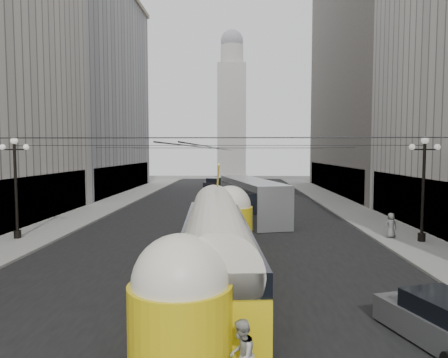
# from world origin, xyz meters

# --- Properties ---
(road) EXTENTS (20.00, 85.00, 0.02)m
(road) POSITION_xyz_m (0.00, 32.50, 0.00)
(road) COLOR black
(road) RESTS_ON ground
(sidewalk_left) EXTENTS (4.00, 72.00, 0.15)m
(sidewalk_left) POSITION_xyz_m (-12.00, 36.00, 0.07)
(sidewalk_left) COLOR gray
(sidewalk_left) RESTS_ON ground
(sidewalk_right) EXTENTS (4.00, 72.00, 0.15)m
(sidewalk_right) POSITION_xyz_m (12.00, 36.00, 0.07)
(sidewalk_right) COLOR gray
(sidewalk_right) RESTS_ON ground
(rail_left) EXTENTS (0.12, 85.00, 0.04)m
(rail_left) POSITION_xyz_m (-0.75, 32.50, 0.00)
(rail_left) COLOR gray
(rail_left) RESTS_ON ground
(rail_right) EXTENTS (0.12, 85.00, 0.04)m
(rail_right) POSITION_xyz_m (0.75, 32.50, 0.00)
(rail_right) COLOR gray
(rail_right) RESTS_ON ground
(building_left_far) EXTENTS (12.60, 28.60, 28.60)m
(building_left_far) POSITION_xyz_m (-19.99, 48.00, 14.31)
(building_left_far) COLOR #999999
(building_left_far) RESTS_ON ground
(building_right_far) EXTENTS (12.60, 32.60, 32.60)m
(building_right_far) POSITION_xyz_m (20.00, 48.00, 16.31)
(building_right_far) COLOR #514C47
(building_right_far) RESTS_ON ground
(distant_tower) EXTENTS (6.00, 6.00, 31.36)m
(distant_tower) POSITION_xyz_m (0.00, 80.00, 14.97)
(distant_tower) COLOR #B2AFA8
(distant_tower) RESTS_ON ground
(lamppost_left_mid) EXTENTS (1.86, 0.44, 6.37)m
(lamppost_left_mid) POSITION_xyz_m (-12.60, 18.00, 3.74)
(lamppost_left_mid) COLOR black
(lamppost_left_mid) RESTS_ON sidewalk_left
(lamppost_right_mid) EXTENTS (1.86, 0.44, 6.37)m
(lamppost_right_mid) POSITION_xyz_m (12.60, 18.00, 3.74)
(lamppost_right_mid) COLOR black
(lamppost_right_mid) RESTS_ON sidewalk_right
(catenary) EXTENTS (25.00, 72.00, 0.23)m
(catenary) POSITION_xyz_m (0.12, 31.49, 5.88)
(catenary) COLOR black
(catenary) RESTS_ON ground
(streetcar) EXTENTS (3.64, 16.61, 3.65)m
(streetcar) POSITION_xyz_m (0.43, 10.20, 1.78)
(streetcar) COLOR gold
(streetcar) RESTS_ON ground
(city_bus) EXTENTS (5.60, 13.17, 3.24)m
(city_bus) POSITION_xyz_m (2.47, 27.03, 1.78)
(city_bus) COLOR #929397
(city_bus) RESTS_ON ground
(sedan_white_far) EXTENTS (2.45, 4.74, 1.43)m
(sedan_white_far) POSITION_xyz_m (4.60, 43.60, 0.65)
(sedan_white_far) COLOR silver
(sedan_white_far) RESTS_ON ground
(sedan_dark_far) EXTENTS (3.13, 5.08, 1.49)m
(sedan_dark_far) POSITION_xyz_m (-2.40, 55.61, 0.68)
(sedan_dark_far) COLOR black
(sedan_dark_far) RESTS_ON ground
(pedestrian_crossing_b) EXTENTS (0.87, 0.99, 1.73)m
(pedestrian_crossing_b) POSITION_xyz_m (1.45, 2.54, 0.86)
(pedestrian_crossing_b) COLOR #A4A499
(pedestrian_crossing_b) RESTS_ON ground
(pedestrian_sidewalk_right) EXTENTS (0.83, 0.57, 1.59)m
(pedestrian_sidewalk_right) POSITION_xyz_m (11.08, 18.93, 0.94)
(pedestrian_sidewalk_right) COLOR slate
(pedestrian_sidewalk_right) RESTS_ON sidewalk_right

